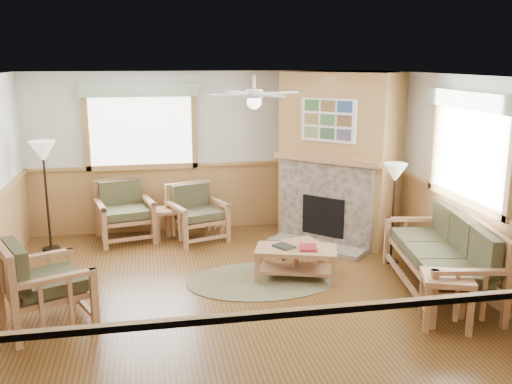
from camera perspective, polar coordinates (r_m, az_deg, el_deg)
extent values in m
cube|color=brown|center=(7.30, -2.08, -10.25)|extent=(6.00, 6.00, 0.01)
cube|color=white|center=(6.70, -2.28, 11.50)|extent=(6.00, 6.00, 0.01)
cube|color=silver|center=(9.79, -4.85, 4.06)|extent=(6.00, 0.02, 2.70)
cube|color=silver|center=(4.06, 4.35, -9.25)|extent=(6.00, 0.02, 2.70)
cube|color=silver|center=(7.89, 19.91, 1.09)|extent=(0.02, 6.00, 2.70)
cylinder|color=brown|center=(7.72, 0.69, -8.80)|extent=(2.26, 2.26, 0.01)
cube|color=maroon|center=(7.65, 5.23, -5.46)|extent=(0.28, 0.34, 0.03)
cube|color=black|center=(7.68, 2.82, -5.36)|extent=(0.31, 0.33, 0.03)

